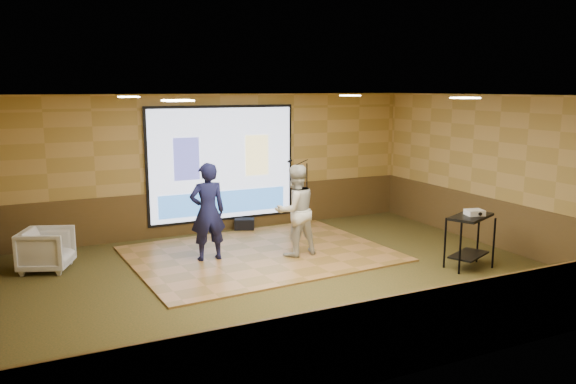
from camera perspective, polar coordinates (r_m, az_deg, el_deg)
name	(u,v)px	position (r m, az deg, el deg)	size (l,w,h in m)	color
ground	(291,277)	(9.51, 0.27, -8.61)	(9.00, 9.00, 0.00)	#283116
room_shell	(291,153)	(9.05, 0.29, 4.03)	(9.04, 7.04, 3.02)	#B18D4A
wainscot_back	(223,209)	(12.50, -6.64, -1.77)	(9.00, 0.04, 0.95)	#4E3A1A
wainscot_front	(426,329)	(6.59, 13.85, -13.41)	(9.00, 0.04, 0.95)	#4E3A1A
wainscot_right	(493,222)	(11.94, 20.07, -2.92)	(0.04, 7.00, 0.95)	#4E3A1A
projector_screen	(222,165)	(12.29, -6.67, 2.75)	(3.32, 0.06, 2.52)	black
downlight_nw	(129,97)	(10.05, -15.88, 9.28)	(0.32, 0.32, 0.02)	#FDEBBE
downlight_ne	(350,96)	(11.63, 6.32, 9.72)	(0.32, 0.32, 0.02)	#FDEBBE
downlight_sw	(178,101)	(6.82, -11.14, 9.10)	(0.32, 0.32, 0.02)	#FDEBBE
downlight_se	(465,98)	(8.98, 17.55, 9.10)	(0.32, 0.32, 0.02)	#FDEBBE
dance_floor	(260,254)	(10.74, -2.83, -6.28)	(4.70, 3.58, 0.03)	#A2703B
player_left	(208,212)	(10.21, -8.16, -1.99)	(0.65, 0.43, 1.78)	#151741
player_right	(295,210)	(10.39, 0.74, -1.89)	(0.83, 0.65, 1.71)	beige
av_table	(470,231)	(10.29, 18.01, -3.82)	(0.90, 0.47, 0.95)	black
projector	(475,212)	(10.24, 18.43, -1.98)	(0.29, 0.24, 0.10)	silver
mic_stand	(305,204)	(12.85, 1.69, -1.28)	(0.61, 0.25, 1.56)	black
banquet_chair	(46,250)	(10.60, -23.33, -5.40)	(0.78, 0.81, 0.73)	gray
duffel_bag	(244,225)	(12.50, -4.45, -3.33)	(0.43, 0.29, 0.27)	black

